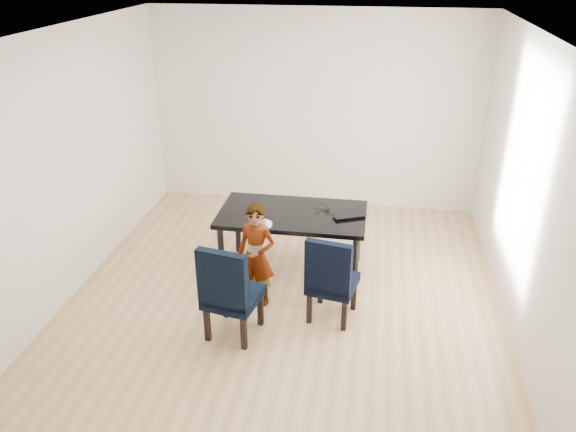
% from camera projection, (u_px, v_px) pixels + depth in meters
% --- Properties ---
extents(floor, '(4.50, 5.00, 0.01)m').
position_uv_depth(floor, '(285.00, 296.00, 6.01)').
color(floor, tan).
rests_on(floor, ground).
extents(ceiling, '(4.50, 5.00, 0.01)m').
position_uv_depth(ceiling, '(284.00, 32.00, 4.83)').
color(ceiling, white).
rests_on(ceiling, wall_back).
extents(wall_back, '(4.50, 0.01, 2.70)m').
position_uv_depth(wall_back, '(315.00, 111.00, 7.65)').
color(wall_back, silver).
rests_on(wall_back, ground).
extents(wall_front, '(4.50, 0.01, 2.70)m').
position_uv_depth(wall_front, '(213.00, 340.00, 3.19)').
color(wall_front, silver).
rests_on(wall_front, ground).
extents(wall_left, '(0.01, 5.00, 2.70)m').
position_uv_depth(wall_left, '(68.00, 165.00, 5.74)').
color(wall_left, white).
rests_on(wall_left, ground).
extents(wall_right, '(0.01, 5.00, 2.70)m').
position_uv_depth(wall_right, '(529.00, 193.00, 5.10)').
color(wall_right, silver).
rests_on(wall_right, ground).
extents(dining_table, '(1.60, 0.90, 0.75)m').
position_uv_depth(dining_table, '(292.00, 243.00, 6.29)').
color(dining_table, black).
rests_on(dining_table, floor).
extents(chair_left, '(0.56, 0.58, 0.99)m').
position_uv_depth(chair_left, '(233.00, 289.00, 5.23)').
color(chair_left, black).
rests_on(chair_left, floor).
extents(chair_right, '(0.53, 0.54, 0.93)m').
position_uv_depth(chair_right, '(333.00, 276.00, 5.48)').
color(chair_right, black).
rests_on(chair_right, floor).
extents(child, '(0.45, 0.34, 1.10)m').
position_uv_depth(child, '(256.00, 255.00, 5.67)').
color(child, '#E95313').
rests_on(child, floor).
extents(plate, '(0.28, 0.28, 0.01)m').
position_uv_depth(plate, '(261.00, 224.00, 5.85)').
color(plate, white).
rests_on(plate, dining_table).
extents(sandwich, '(0.15, 0.10, 0.06)m').
position_uv_depth(sandwich, '(260.00, 221.00, 5.85)').
color(sandwich, '#A5883A').
rests_on(sandwich, plate).
extents(laptop, '(0.42, 0.36, 0.03)m').
position_uv_depth(laptop, '(348.00, 214.00, 6.06)').
color(laptop, black).
rests_on(laptop, dining_table).
extents(cable_tangle, '(0.19, 0.19, 0.01)m').
position_uv_depth(cable_tangle, '(324.00, 213.00, 6.11)').
color(cable_tangle, black).
rests_on(cable_tangle, dining_table).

